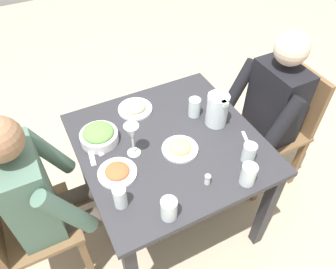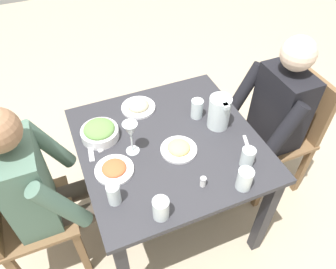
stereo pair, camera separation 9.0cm
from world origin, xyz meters
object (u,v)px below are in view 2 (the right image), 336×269
plate_rice_curry (114,169)px  salt_shaker (203,182)px  dining_table (169,156)px  water_glass_center (114,194)px  water_glass_far_right (248,157)px  chair_near (287,128)px  diner_far (50,187)px  water_pitcher (219,112)px  diner_near (266,120)px  salad_bowl (100,131)px  plate_fries (179,148)px  chair_far (17,217)px  wine_glass (131,132)px  plate_beans (138,106)px  water_glass_far_left (161,209)px  water_glass_by_pitcher (245,179)px  water_glass_near_left (197,109)px

plate_rice_curry → salt_shaker: (-0.24, -0.36, 0.01)m
plate_rice_curry → dining_table: bearing=-76.3°
dining_table → water_glass_center: (-0.25, 0.37, 0.17)m
water_glass_far_right → salt_shaker: 0.26m
chair_near → diner_far: (-0.00, 1.49, 0.15)m
water_pitcher → diner_near: bearing=-90.5°
diner_near → salad_bowl: bearing=80.6°
plate_fries → salad_bowl: bearing=54.2°
water_glass_center → chair_far: bearing=61.7°
chair_far → water_pitcher: 1.20m
plate_rice_curry → wine_glass: bearing=-54.5°
diner_near → plate_beans: diner_near is taller
salad_bowl → plate_rice_curry: salad_bowl is taller
chair_near → wine_glass: bearing=90.2°
chair_far → water_glass_center: size_ratio=8.08×
diner_near → diner_far: size_ratio=1.00×
water_glass_center → water_glass_far_left: size_ratio=1.02×
plate_fries → water_glass_center: water_glass_center is taller
chair_near → plate_rice_curry: (-0.09, 1.17, 0.24)m
salt_shaker → diner_far: bearing=63.9°
diner_far → water_glass_by_pitcher: size_ratio=10.54×
plate_rice_curry → salad_bowl: bearing=1.0°
salad_bowl → plate_fries: salad_bowl is taller
water_glass_far_left → chair_near: bearing=-68.8°
water_glass_by_pitcher → water_glass_far_left: size_ratio=1.04×
water_pitcher → water_glass_far_left: bearing=129.2°
chair_far → plate_fries: 0.91m
water_glass_near_left → water_glass_by_pitcher: bearing=178.3°
water_glass_center → wine_glass: wine_glass is taller
water_glass_far_right → plate_rice_curry: bearing=71.2°
diner_far → wine_glass: diner_far is taller
dining_table → water_glass_near_left: 0.31m
diner_near → water_pitcher: 0.39m
diner_near → plate_fries: 0.64m
plate_beans → water_glass_far_right: 0.71m
water_pitcher → wine_glass: size_ratio=0.97×
chair_far → water_glass_near_left: size_ratio=7.87×
plate_rice_curry → water_glass_far_right: bearing=-108.8°
diner_near → water_glass_far_right: size_ratio=11.55×
diner_far → dining_table: bearing=-91.0°
chair_far → wine_glass: size_ratio=4.56×
salad_bowl → water_glass_center: (-0.42, 0.04, 0.01)m
wine_glass → salt_shaker: (-0.33, -0.24, -0.11)m
diner_near → water_glass_center: size_ratio=10.75×
chair_far → plate_rice_curry: chair_far is taller
water_glass_far_right → chair_near: bearing=-61.2°
water_glass_far_right → water_glass_center: 0.67m
water_glass_far_right → water_glass_near_left: bearing=9.9°
plate_rice_curry → water_glass_by_pitcher: size_ratio=1.71×
plate_fries → water_glass_by_pitcher: bearing=-149.9°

